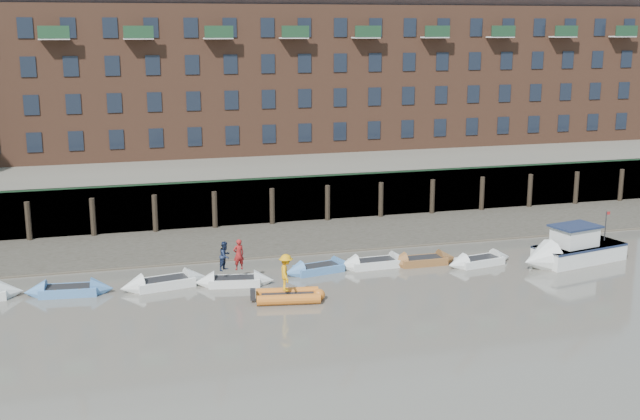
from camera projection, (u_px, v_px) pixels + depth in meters
name	position (u px, v px, depth m)	size (l,w,h in m)	color
ground	(334.00, 345.00, 34.92)	(220.00, 220.00, 0.00)	#605B52
foreshore	(255.00, 241.00, 51.82)	(110.00, 8.00, 0.50)	#3D382F
mud_band	(265.00, 255.00, 48.62)	(110.00, 1.60, 0.10)	#4C4336
river_wall	(242.00, 202.00, 55.57)	(110.00, 1.23, 3.30)	#2D2A26
bank_terrace	(214.00, 169.00, 68.35)	(110.00, 28.00, 3.20)	#5E594D
apartment_terrace	(208.00, 34.00, 66.75)	(80.60, 15.56, 20.98)	brown
rowboat_1	(69.00, 290.00, 41.38)	(4.59, 1.76, 1.30)	#4979B3
rowboat_2	(165.00, 283.00, 42.57)	(4.91, 2.27, 1.37)	silver
rowboat_3	(234.00, 281.00, 42.91)	(4.37, 1.91, 1.23)	silver
rowboat_4	(319.00, 269.00, 45.14)	(4.38, 2.04, 1.23)	#4979B3
rowboat_5	(375.00, 263.00, 46.13)	(4.49, 1.46, 1.29)	silver
rowboat_6	(422.00, 261.00, 46.62)	(4.30, 1.28, 1.24)	brown
rowboat_7	(480.00, 261.00, 46.57)	(4.45, 1.99, 1.25)	silver
rib_tender	(291.00, 296.00, 40.46)	(3.58, 2.13, 0.60)	#CD681D
motor_launch	(565.00, 252.00, 46.64)	(7.23, 3.69, 2.85)	silver
person_rower_a	(239.00, 254.00, 42.73)	(0.61, 0.40, 1.68)	maroon
person_rower_b	(225.00, 256.00, 42.63)	(0.77, 0.60, 1.59)	#19233F
person_rib_crew	(286.00, 273.00, 40.13)	(1.22, 0.70, 1.89)	orange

